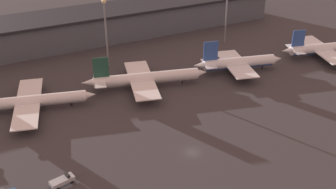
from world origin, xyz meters
name	(u,v)px	position (x,y,z in m)	size (l,w,h in m)	color
ground	(192,152)	(0.00, 0.00, 0.00)	(600.00, 600.00, 0.00)	#383538
terminal_building	(86,26)	(0.00, 97.98, 6.89)	(188.10, 24.11, 13.68)	#4C515B
airplane_1	(31,101)	(-35.28, 44.78, 3.22)	(40.96, 35.26, 12.71)	white
airplane_2	(145,78)	(4.81, 42.70, 3.52)	(45.54, 32.97, 13.11)	white
airplane_3	(238,63)	(42.82, 38.53, 3.63)	(36.24, 27.92, 13.44)	white
airplane_4	(324,48)	(84.15, 34.60, 3.49)	(38.60, 32.38, 12.55)	white
service_vehicle_1	(62,181)	(-36.06, 3.08, 1.21)	(6.58, 3.86, 2.56)	#9EA3A8
lamp_post_1	(106,25)	(-0.79, 66.66, 17.27)	(1.80, 1.80, 27.49)	slate
lamp_post_2	(227,9)	(55.44, 66.66, 15.72)	(1.80, 1.80, 24.67)	slate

